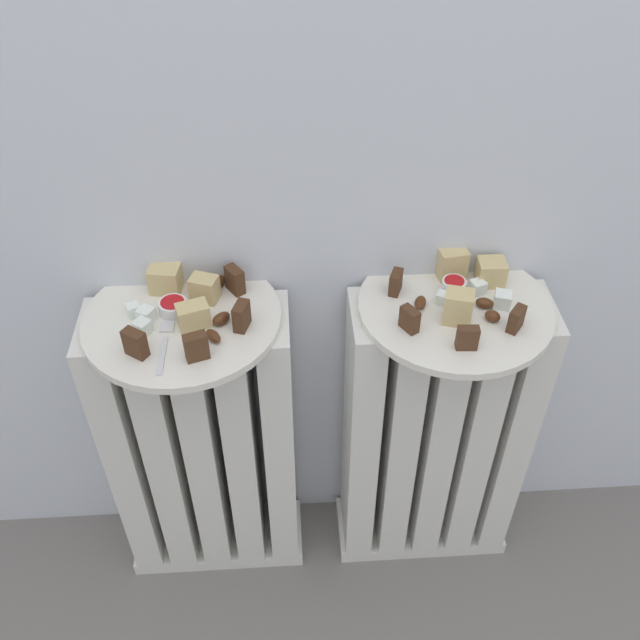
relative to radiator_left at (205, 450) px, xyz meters
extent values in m
cube|color=silver|center=(0.00, 0.00, -0.28)|extent=(0.33, 0.13, 0.03)
cube|color=silver|center=(-0.13, 0.00, 0.02)|extent=(0.05, 0.13, 0.57)
cube|color=silver|center=(-0.07, 0.00, 0.02)|extent=(0.05, 0.13, 0.57)
cube|color=silver|center=(0.00, 0.00, 0.02)|extent=(0.05, 0.13, 0.57)
cube|color=silver|center=(0.07, 0.00, 0.02)|extent=(0.05, 0.13, 0.57)
cube|color=silver|center=(0.13, 0.00, 0.02)|extent=(0.05, 0.13, 0.57)
cube|color=silver|center=(0.41, 0.00, -0.28)|extent=(0.33, 0.13, 0.03)
cube|color=silver|center=(0.27, 0.00, 0.02)|extent=(0.05, 0.13, 0.57)
cube|color=silver|center=(0.34, 0.00, 0.02)|extent=(0.05, 0.13, 0.57)
cube|color=silver|center=(0.41, 0.00, 0.02)|extent=(0.05, 0.13, 0.57)
cube|color=silver|center=(0.47, 0.00, 0.02)|extent=(0.05, 0.13, 0.57)
cube|color=silver|center=(0.54, 0.00, 0.02)|extent=(0.05, 0.13, 0.57)
cylinder|color=silver|center=(0.00, 0.00, 0.31)|extent=(0.29, 0.29, 0.01)
cylinder|color=silver|center=(0.41, 0.00, 0.31)|extent=(0.29, 0.29, 0.01)
cube|color=#472B19|center=(-0.05, -0.08, 0.34)|extent=(0.04, 0.03, 0.04)
cube|color=#472B19|center=(0.03, -0.09, 0.34)|extent=(0.04, 0.03, 0.04)
cube|color=#472B19|center=(0.09, -0.03, 0.34)|extent=(0.03, 0.04, 0.04)
cube|color=#472B19|center=(0.08, 0.05, 0.34)|extent=(0.03, 0.04, 0.04)
cube|color=tan|center=(0.03, 0.04, 0.34)|extent=(0.05, 0.04, 0.04)
cube|color=tan|center=(-0.03, 0.06, 0.34)|extent=(0.05, 0.04, 0.04)
cube|color=tan|center=(0.02, -0.02, 0.33)|extent=(0.05, 0.04, 0.04)
cube|color=white|center=(-0.05, -0.03, 0.33)|extent=(0.03, 0.03, 0.02)
cube|color=white|center=(-0.07, 0.01, 0.32)|extent=(0.02, 0.02, 0.02)
cube|color=white|center=(-0.05, -0.01, 0.33)|extent=(0.03, 0.03, 0.02)
ellipsoid|color=#4C2814|center=(0.05, 0.07, 0.32)|extent=(0.03, 0.03, 0.02)
ellipsoid|color=#4C2814|center=(0.05, -0.05, 0.32)|extent=(0.03, 0.03, 0.01)
ellipsoid|color=#4C2814|center=(0.02, 0.08, 0.32)|extent=(0.03, 0.02, 0.01)
ellipsoid|color=#4C2814|center=(0.06, -0.02, 0.32)|extent=(0.03, 0.03, 0.02)
cylinder|color=white|center=(-0.01, 0.01, 0.32)|extent=(0.04, 0.04, 0.02)
cylinder|color=#B21419|center=(-0.01, 0.01, 0.33)|extent=(0.03, 0.03, 0.01)
cube|color=#472B19|center=(0.32, 0.04, 0.33)|extent=(0.02, 0.03, 0.04)
cube|color=#472B19|center=(0.33, -0.05, 0.33)|extent=(0.03, 0.03, 0.04)
cube|color=#472B19|center=(0.40, -0.09, 0.33)|extent=(0.03, 0.02, 0.04)
cube|color=#472B19|center=(0.48, -0.06, 0.33)|extent=(0.03, 0.03, 0.04)
cube|color=tan|center=(0.41, 0.07, 0.34)|extent=(0.05, 0.04, 0.05)
cube|color=tan|center=(0.40, -0.04, 0.34)|extent=(0.05, 0.04, 0.05)
cube|color=tan|center=(0.47, 0.05, 0.34)|extent=(0.04, 0.04, 0.04)
cube|color=white|center=(0.39, 0.00, 0.32)|extent=(0.02, 0.02, 0.02)
cube|color=white|center=(0.47, -0.01, 0.33)|extent=(0.03, 0.03, 0.02)
cube|color=white|center=(0.44, 0.03, 0.33)|extent=(0.03, 0.03, 0.02)
ellipsoid|color=#4C2814|center=(0.45, -0.04, 0.32)|extent=(0.03, 0.03, 0.02)
ellipsoid|color=#4C2814|center=(0.35, 0.00, 0.32)|extent=(0.02, 0.03, 0.01)
ellipsoid|color=#4C2814|center=(0.45, -0.01, 0.32)|extent=(0.03, 0.03, 0.01)
cylinder|color=white|center=(0.41, 0.03, 0.33)|extent=(0.04, 0.04, 0.02)
cylinder|color=#B21419|center=(0.41, 0.03, 0.33)|extent=(0.03, 0.03, 0.01)
cube|color=silver|center=(-0.02, -0.08, 0.32)|extent=(0.01, 0.07, 0.00)
cube|color=silver|center=(-0.02, -0.02, 0.32)|extent=(0.02, 0.02, 0.00)
camera|label=1|loc=(0.15, -0.78, 0.99)|focal=39.18mm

